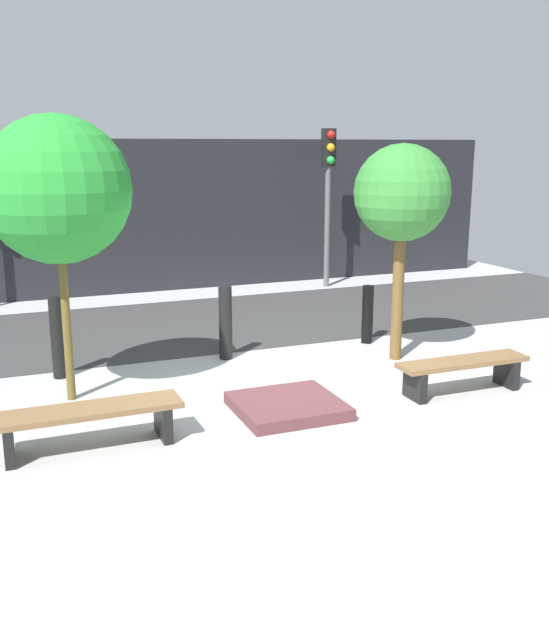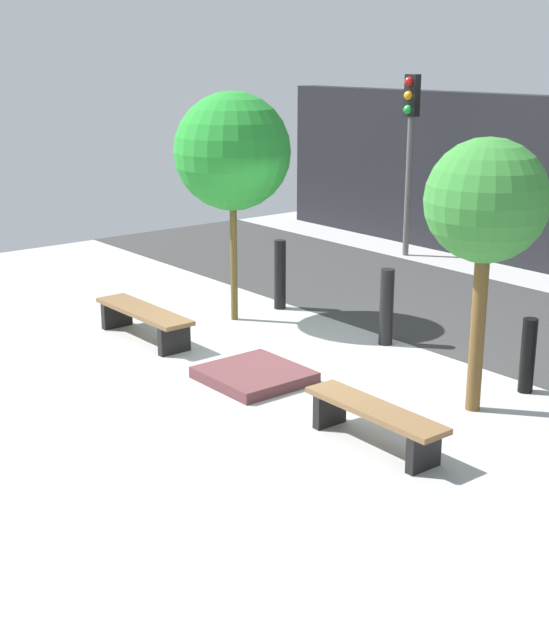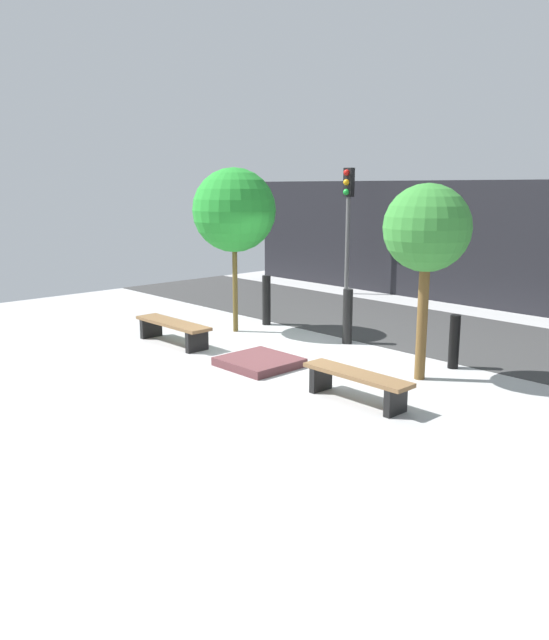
# 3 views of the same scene
# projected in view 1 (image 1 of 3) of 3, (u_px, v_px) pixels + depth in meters

# --- Properties ---
(ground_plane) EXTENTS (18.00, 18.00, 0.00)m
(ground_plane) POSITION_uv_depth(u_px,v_px,m) (274.00, 400.00, 8.66)
(ground_plane) COLOR #AAAAAA
(road_strip) EXTENTS (18.00, 3.84, 0.01)m
(road_strip) POSITION_uv_depth(u_px,v_px,m) (187.00, 324.00, 12.29)
(road_strip) COLOR #373737
(road_strip) RESTS_ON ground
(building_facade) EXTENTS (16.20, 0.50, 3.14)m
(building_facade) POSITION_uv_depth(u_px,v_px,m) (143.00, 216.00, 14.90)
(building_facade) COLOR black
(building_facade) RESTS_ON ground
(bench_left) EXTENTS (1.90, 0.48, 0.44)m
(bench_left) POSITION_uv_depth(u_px,v_px,m) (88.00, 419.00, 7.19)
(bench_left) COLOR black
(bench_left) RESTS_ON ground
(bench_right) EXTENTS (1.73, 0.41, 0.43)m
(bench_right) POSITION_uv_depth(u_px,v_px,m) (463.00, 369.00, 8.84)
(bench_right) COLOR black
(bench_right) RESTS_ON ground
(planter_bed) EXTENTS (1.19, 1.14, 0.14)m
(planter_bed) POSITION_uv_depth(u_px,v_px,m) (288.00, 406.00, 8.25)
(planter_bed) COLOR brown
(planter_bed) RESTS_ON ground
(tree_behind_left_bench) EXTENTS (1.69, 1.69, 3.37)m
(tree_behind_left_bench) POSITION_uv_depth(u_px,v_px,m) (57.00, 190.00, 8.09)
(tree_behind_left_bench) COLOR brown
(tree_behind_left_bench) RESTS_ON ground
(tree_behind_right_bench) EXTENTS (1.33, 1.33, 3.04)m
(tree_behind_right_bench) POSITION_uv_depth(u_px,v_px,m) (402.00, 195.00, 9.77)
(tree_behind_right_bench) COLOR brown
(tree_behind_right_bench) RESTS_ON ground
(bollard_far_left) EXTENTS (0.19, 0.19, 1.09)m
(bollard_far_left) POSITION_uv_depth(u_px,v_px,m) (58.00, 338.00, 9.37)
(bollard_far_left) COLOR black
(bollard_far_left) RESTS_ON ground
(bollard_left) EXTENTS (0.19, 0.19, 1.07)m
(bollard_left) POSITION_uv_depth(u_px,v_px,m) (226.00, 323.00, 10.21)
(bollard_left) COLOR black
(bollard_left) RESTS_ON ground
(bollard_center) EXTENTS (0.18, 0.18, 0.91)m
(bollard_center) POSITION_uv_depth(u_px,v_px,m) (367.00, 314.00, 11.07)
(bollard_center) COLOR black
(bollard_center) RESTS_ON ground
(traffic_light_mid_west) EXTENTS (0.28, 0.27, 3.36)m
(traffic_light_mid_west) POSITION_uv_depth(u_px,v_px,m) (328.00, 178.00, 15.08)
(traffic_light_mid_west) COLOR #5A5A5A
(traffic_light_mid_west) RESTS_ON ground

